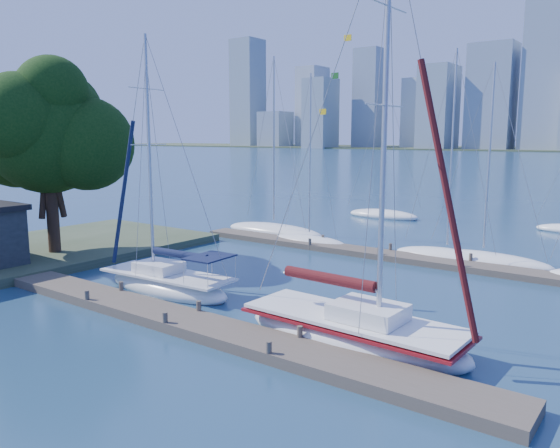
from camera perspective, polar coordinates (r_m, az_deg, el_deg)
The scene contains 12 objects.
ground at distance 22.30m, azimuth -10.11°, elevation -10.44°, with size 700.00×700.00×0.00m, color navy.
near_dock at distance 22.23m, azimuth -10.13°, elevation -9.96°, with size 26.00×2.00×0.40m, color brown.
far_dock at distance 33.94m, azimuth 12.39°, elevation -3.39°, with size 30.00×1.80×0.36m, color brown.
shore at distance 37.43m, azimuth -24.89°, elevation -2.76°, with size 12.00×22.00×0.50m, color #38472D.
tree at distance 35.16m, azimuth -23.18°, elevation 9.11°, with size 9.46×8.60×11.90m.
sailboat_navy at distance 26.92m, azimuth -11.76°, elevation -4.72°, with size 7.68×2.94×12.61m.
sailboat_maroon at distance 19.97m, azimuth 7.69°, elevation -9.19°, with size 8.88×3.16×15.09m.
bg_boat_0 at distance 41.76m, azimuth -0.63°, elevation -0.70°, with size 8.96×5.59×13.58m.
bg_boat_1 at distance 37.92m, azimuth 3.07°, elevation -1.78°, with size 6.16×3.78×11.86m.
bg_boat_2 at distance 34.56m, azimuth 17.02°, elevation -3.22°, with size 6.84×3.97×12.73m.
bg_boat_3 at distance 34.18m, azimuth 20.45°, elevation -3.55°, with size 8.12×4.78×11.85m.
bg_boat_6 at distance 51.23m, azimuth 10.74°, elevation 0.96°, with size 7.14×3.88×12.34m.
Camera 1 is at (15.39, -14.33, 7.43)m, focal length 35.00 mm.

